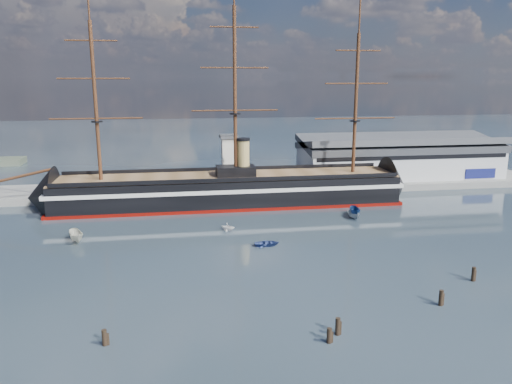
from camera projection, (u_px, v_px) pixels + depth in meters
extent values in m
plane|color=#1B262D|center=(232.00, 227.00, 112.16)|extent=(600.00, 600.00, 0.00)
cube|color=slate|center=(252.00, 190.00, 148.35)|extent=(180.00, 18.00, 2.00)
cube|color=#B7BABC|center=(399.00, 160.00, 158.18)|extent=(62.00, 20.00, 10.00)
cube|color=#3F4247|center=(400.00, 143.00, 156.91)|extent=(63.00, 21.00, 2.00)
cube|color=silver|center=(229.00, 163.00, 142.33)|extent=(4.00, 4.00, 14.00)
cube|color=#3F4247|center=(229.00, 136.00, 140.63)|extent=(5.00, 5.00, 1.00)
cube|color=black|center=(228.00, 190.00, 130.69)|extent=(88.06, 16.35, 7.00)
cube|color=silver|center=(228.00, 185.00, 130.42)|extent=(90.06, 16.60, 1.00)
cube|color=#670803|center=(228.00, 203.00, 131.52)|extent=(90.06, 16.56, 0.90)
cone|color=black|center=(42.00, 198.00, 123.43)|extent=(14.06, 15.74, 15.68)
cone|color=black|center=(395.00, 185.00, 138.09)|extent=(11.06, 15.72, 15.68)
cube|color=brown|center=(228.00, 176.00, 129.88)|extent=(88.06, 15.07, 0.40)
cube|color=black|center=(236.00, 171.00, 129.88)|extent=(10.02, 6.04, 2.50)
cylinder|color=tan|center=(243.00, 157.00, 129.40)|extent=(3.20, 3.20, 9.00)
cylinder|color=#381E0F|center=(16.00, 177.00, 121.37)|extent=(17.75, 0.77, 4.43)
cylinder|color=#381E0F|center=(96.00, 103.00, 120.50)|extent=(0.90, 0.90, 38.00)
cylinder|color=#381E0F|center=(235.00, 94.00, 125.41)|extent=(0.90, 0.90, 42.00)
cylinder|color=#381E0F|center=(356.00, 104.00, 131.13)|extent=(0.90, 0.90, 36.00)
imported|color=beige|center=(77.00, 242.00, 101.76)|extent=(7.89, 5.06, 2.96)
imported|color=#33488B|center=(267.00, 246.00, 99.55)|extent=(1.29, 3.14, 1.46)
imported|color=gray|center=(353.00, 219.00, 118.42)|extent=(5.79, 2.57, 2.25)
imported|color=white|center=(228.00, 230.00, 109.46)|extent=(4.47, 5.58, 1.89)
imported|color=navy|center=(355.00, 216.00, 120.63)|extent=(7.12, 3.58, 2.72)
cylinder|color=black|center=(105.00, 345.00, 62.66)|extent=(0.64, 0.64, 2.84)
cylinder|color=black|center=(329.00, 343.00, 63.25)|extent=(0.64, 0.64, 2.72)
cylinder|color=black|center=(440.00, 305.00, 73.59)|extent=(0.64, 0.64, 3.11)
cylinder|color=black|center=(473.00, 281.00, 82.38)|extent=(0.64, 0.64, 3.15)
cylinder|color=black|center=(337.00, 335.00, 65.22)|extent=(0.64, 0.64, 3.10)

